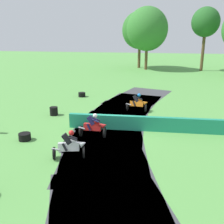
{
  "coord_description": "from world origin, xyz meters",
  "views": [
    {
      "loc": [
        2.68,
        -15.55,
        5.89
      ],
      "look_at": [
        0.0,
        0.66,
        0.9
      ],
      "focal_mm": 43.19,
      "sensor_mm": 36.0,
      "label": 1
    }
  ],
  "objects_px": {
    "motorcycle_trailing_white": "(70,145)",
    "tire_stack_mid_b": "(25,137)",
    "motorcycle_chase_red": "(94,126)",
    "tire_stack_mid_a": "(54,111)",
    "tire_stack_near": "(82,95)",
    "motorcycle_lead_orange": "(138,103)"
  },
  "relations": [
    {
      "from": "motorcycle_lead_orange",
      "to": "motorcycle_trailing_white",
      "type": "distance_m",
      "value": 8.76
    },
    {
      "from": "motorcycle_chase_red",
      "to": "tire_stack_mid_a",
      "type": "relative_size",
      "value": 2.8
    },
    {
      "from": "motorcycle_chase_red",
      "to": "tire_stack_near",
      "type": "xyz_separation_m",
      "value": [
        -3.32,
        9.38,
        -0.46
      ]
    },
    {
      "from": "motorcycle_trailing_white",
      "to": "motorcycle_lead_orange",
      "type": "bearing_deg",
      "value": 72.75
    },
    {
      "from": "tire_stack_near",
      "to": "tire_stack_mid_a",
      "type": "xyz_separation_m",
      "value": [
        -0.48,
        -5.81,
        0.1
      ]
    },
    {
      "from": "motorcycle_chase_red",
      "to": "tire_stack_mid_b",
      "type": "xyz_separation_m",
      "value": [
        -3.71,
        -1.13,
        -0.46
      ]
    },
    {
      "from": "motorcycle_lead_orange",
      "to": "motorcycle_chase_red",
      "type": "relative_size",
      "value": 1.01
    },
    {
      "from": "motorcycle_lead_orange",
      "to": "tire_stack_mid_b",
      "type": "height_order",
      "value": "motorcycle_lead_orange"
    },
    {
      "from": "tire_stack_near",
      "to": "tire_stack_mid_b",
      "type": "bearing_deg",
      "value": -92.1
    },
    {
      "from": "motorcycle_lead_orange",
      "to": "tire_stack_mid_a",
      "type": "relative_size",
      "value": 2.84
    },
    {
      "from": "motorcycle_trailing_white",
      "to": "tire_stack_mid_b",
      "type": "height_order",
      "value": "motorcycle_trailing_white"
    },
    {
      "from": "tire_stack_near",
      "to": "tire_stack_mid_b",
      "type": "xyz_separation_m",
      "value": [
        -0.38,
        -10.51,
        0.0
      ]
    },
    {
      "from": "tire_stack_mid_a",
      "to": "tire_stack_near",
      "type": "bearing_deg",
      "value": 85.27
    },
    {
      "from": "motorcycle_lead_orange",
      "to": "tire_stack_mid_b",
      "type": "distance_m",
      "value": 8.87
    },
    {
      "from": "motorcycle_trailing_white",
      "to": "tire_stack_mid_a",
      "type": "bearing_deg",
      "value": 117.4
    },
    {
      "from": "tire_stack_near",
      "to": "tire_stack_mid_a",
      "type": "relative_size",
      "value": 1.08
    },
    {
      "from": "motorcycle_lead_orange",
      "to": "tire_stack_mid_a",
      "type": "height_order",
      "value": "motorcycle_lead_orange"
    },
    {
      "from": "motorcycle_lead_orange",
      "to": "tire_stack_mid_a",
      "type": "bearing_deg",
      "value": -161.41
    },
    {
      "from": "motorcycle_lead_orange",
      "to": "motorcycle_trailing_white",
      "type": "xyz_separation_m",
      "value": [
        -2.6,
        -8.37,
        0.01
      ]
    },
    {
      "from": "motorcycle_trailing_white",
      "to": "tire_stack_near",
      "type": "relative_size",
      "value": 2.6
    },
    {
      "from": "motorcycle_chase_red",
      "to": "motorcycle_trailing_white",
      "type": "xyz_separation_m",
      "value": [
        -0.49,
        -2.82,
        -0.01
      ]
    },
    {
      "from": "tire_stack_mid_a",
      "to": "tire_stack_mid_b",
      "type": "bearing_deg",
      "value": -88.83
    }
  ]
}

